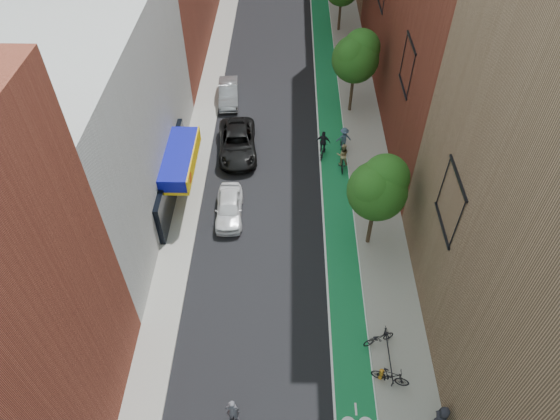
{
  "coord_description": "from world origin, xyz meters",
  "views": [
    {
      "loc": [
        0.62,
        -10.0,
        23.26
      ],
      "look_at": [
        0.23,
        11.24,
        1.5
      ],
      "focal_mm": 32.0,
      "sensor_mm": 36.0,
      "label": 1
    }
  ],
  "objects_px": {
    "parked_car_silver": "(229,93)",
    "fire_hydrant": "(381,374)",
    "parked_car_white": "(229,207)",
    "cyclist_lane_mid": "(323,146)",
    "cyclist_lane_far": "(344,141)",
    "parked_car_black": "(237,143)",
    "pedestrian": "(441,418)",
    "cyclist_lead": "(233,416)",
    "cyclist_lane_near": "(342,159)"
  },
  "relations": [
    {
      "from": "parked_car_white",
      "to": "cyclist_lead",
      "type": "bearing_deg",
      "value": -86.52
    },
    {
      "from": "parked_car_silver",
      "to": "cyclist_lane_near",
      "type": "distance_m",
      "value": 12.13
    },
    {
      "from": "parked_car_black",
      "to": "parked_car_silver",
      "type": "distance_m",
      "value": 6.81
    },
    {
      "from": "parked_car_black",
      "to": "cyclist_lead",
      "type": "bearing_deg",
      "value": -91.4
    },
    {
      "from": "cyclist_lane_far",
      "to": "pedestrian",
      "type": "distance_m",
      "value": 20.14
    },
    {
      "from": "parked_car_silver",
      "to": "fire_hydrant",
      "type": "bearing_deg",
      "value": -73.15
    },
    {
      "from": "parked_car_silver",
      "to": "cyclist_lane_far",
      "type": "relative_size",
      "value": 2.17
    },
    {
      "from": "cyclist_lead",
      "to": "cyclist_lane_near",
      "type": "distance_m",
      "value": 19.0
    },
    {
      "from": "cyclist_lead",
      "to": "fire_hydrant",
      "type": "relative_size",
      "value": 2.76
    },
    {
      "from": "parked_car_silver",
      "to": "cyclist_lead",
      "type": "distance_m",
      "value": 26.5
    },
    {
      "from": "parked_car_white",
      "to": "pedestrian",
      "type": "distance_m",
      "value": 17.0
    },
    {
      "from": "parked_car_white",
      "to": "cyclist_lane_near",
      "type": "xyz_separation_m",
      "value": [
        7.51,
        4.77,
        0.17
      ]
    },
    {
      "from": "parked_car_black",
      "to": "cyclist_lead",
      "type": "xyz_separation_m",
      "value": [
        1.34,
        -19.68,
        -0.1
      ]
    },
    {
      "from": "cyclist_lane_mid",
      "to": "cyclist_lane_near",
      "type": "bearing_deg",
      "value": 145.97
    },
    {
      "from": "parked_car_white",
      "to": "pedestrian",
      "type": "xyz_separation_m",
      "value": [
        10.63,
        -13.26,
        0.33
      ]
    },
    {
      "from": "cyclist_lane_near",
      "to": "cyclist_lane_far",
      "type": "relative_size",
      "value": 1.01
    },
    {
      "from": "parked_car_silver",
      "to": "cyclist_lead",
      "type": "bearing_deg",
      "value": -89.14
    },
    {
      "from": "parked_car_silver",
      "to": "cyclist_lane_near",
      "type": "xyz_separation_m",
      "value": [
        8.74,
        -8.4,
        0.15
      ]
    },
    {
      "from": "parked_car_white",
      "to": "cyclist_lane_mid",
      "type": "height_order",
      "value": "cyclist_lane_mid"
    },
    {
      "from": "parked_car_silver",
      "to": "parked_car_white",
      "type": "bearing_deg",
      "value": -89.42
    },
    {
      "from": "cyclist_lead",
      "to": "cyclist_lane_near",
      "type": "relative_size",
      "value": 1.0
    },
    {
      "from": "parked_car_silver",
      "to": "cyclist_lane_far",
      "type": "bearing_deg",
      "value": -40.72
    },
    {
      "from": "parked_car_white",
      "to": "parked_car_silver",
      "type": "bearing_deg",
      "value": 92.92
    },
    {
      "from": "cyclist_lead",
      "to": "pedestrian",
      "type": "xyz_separation_m",
      "value": [
        9.26,
        -0.06,
        0.34
      ]
    },
    {
      "from": "parked_car_white",
      "to": "parked_car_black",
      "type": "xyz_separation_m",
      "value": [
        0.03,
        6.47,
        0.1
      ]
    },
    {
      "from": "parked_car_black",
      "to": "cyclist_lane_near",
      "type": "height_order",
      "value": "cyclist_lane_near"
    },
    {
      "from": "cyclist_lane_near",
      "to": "cyclist_lane_far",
      "type": "bearing_deg",
      "value": -96.74
    },
    {
      "from": "parked_car_black",
      "to": "cyclist_lane_mid",
      "type": "height_order",
      "value": "cyclist_lane_mid"
    },
    {
      "from": "parked_car_silver",
      "to": "cyclist_lane_far",
      "type": "distance_m",
      "value": 11.07
    },
    {
      "from": "parked_car_white",
      "to": "cyclist_lane_mid",
      "type": "relative_size",
      "value": 2.01
    },
    {
      "from": "parked_car_white",
      "to": "pedestrian",
      "type": "relative_size",
      "value": 2.33
    },
    {
      "from": "cyclist_lane_near",
      "to": "cyclist_lane_mid",
      "type": "distance_m",
      "value": 1.89
    },
    {
      "from": "cyclist_lane_mid",
      "to": "fire_hydrant",
      "type": "height_order",
      "value": "cyclist_lane_mid"
    },
    {
      "from": "cyclist_lane_far",
      "to": "parked_car_silver",
      "type": "bearing_deg",
      "value": -45.61
    },
    {
      "from": "cyclist_lead",
      "to": "parked_car_black",
      "type": "bearing_deg",
      "value": -88.17
    },
    {
      "from": "parked_car_black",
      "to": "cyclist_lane_near",
      "type": "bearing_deg",
      "value": -18.13
    },
    {
      "from": "fire_hydrant",
      "to": "pedestrian",
      "type": "bearing_deg",
      "value": -44.99
    },
    {
      "from": "parked_car_silver",
      "to": "fire_hydrant",
      "type": "height_order",
      "value": "parked_car_silver"
    },
    {
      "from": "cyclist_lane_near",
      "to": "fire_hydrant",
      "type": "bearing_deg",
      "value": 92.71
    },
    {
      "from": "parked_car_white",
      "to": "fire_hydrant",
      "type": "bearing_deg",
      "value": -55.2
    },
    {
      "from": "cyclist_lane_mid",
      "to": "cyclist_lane_far",
      "type": "distance_m",
      "value": 1.59
    },
    {
      "from": "parked_car_black",
      "to": "cyclist_lane_far",
      "type": "bearing_deg",
      "value": -3.83
    },
    {
      "from": "parked_car_black",
      "to": "pedestrian",
      "type": "xyz_separation_m",
      "value": [
        10.6,
        -19.74,
        0.24
      ]
    },
    {
      "from": "fire_hydrant",
      "to": "cyclist_lane_far",
      "type": "bearing_deg",
      "value": 91.95
    },
    {
      "from": "cyclist_lane_far",
      "to": "fire_hydrant",
      "type": "distance_m",
      "value": 17.65
    },
    {
      "from": "parked_car_silver",
      "to": "cyclist_lead",
      "type": "height_order",
      "value": "cyclist_lead"
    },
    {
      "from": "parked_car_silver",
      "to": "cyclist_lead",
      "type": "xyz_separation_m",
      "value": [
        2.6,
        -26.38,
        -0.03
      ]
    },
    {
      "from": "parked_car_white",
      "to": "fire_hydrant",
      "type": "xyz_separation_m",
      "value": [
        8.33,
        -10.96,
        -0.16
      ]
    },
    {
      "from": "parked_car_white",
      "to": "parked_car_silver",
      "type": "relative_size",
      "value": 0.94
    },
    {
      "from": "parked_car_silver",
      "to": "pedestrian",
      "type": "xyz_separation_m",
      "value": [
        11.86,
        -26.43,
        0.31
      ]
    }
  ]
}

